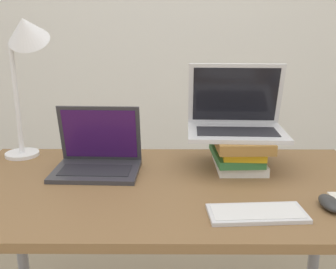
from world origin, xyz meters
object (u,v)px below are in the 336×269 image
object	(u,v)px
laptop_left	(98,158)
wireless_keyboard	(257,213)
book_stack	(239,151)
mouse	(330,203)
desk_lamp	(25,47)
laptop_on_books	(236,120)

from	to	relation	value
laptop_left	wireless_keyboard	size ratio (longest dim) A/B	1.12
book_stack	mouse	size ratio (longest dim) A/B	2.65
laptop_left	book_stack	xyz separation A→B (m)	(0.55, 0.03, 0.02)
laptop_left	book_stack	distance (m)	0.55
laptop_left	mouse	size ratio (longest dim) A/B	2.91
mouse	desk_lamp	xyz separation A→B (m)	(-1.05, 0.46, 0.44)
laptop_on_books	wireless_keyboard	distance (m)	0.47
laptop_left	desk_lamp	distance (m)	0.52
laptop_on_books	laptop_left	bearing A→B (deg)	-173.11
book_stack	wireless_keyboard	distance (m)	0.40
wireless_keyboard	mouse	xyz separation A→B (m)	(0.23, 0.05, 0.01)
laptop_left	book_stack	size ratio (longest dim) A/B	1.10
wireless_keyboard	desk_lamp	size ratio (longest dim) A/B	0.48
book_stack	laptop_on_books	xyz separation A→B (m)	(-0.01, 0.03, 0.12)
laptop_left	desk_lamp	size ratio (longest dim) A/B	0.54
mouse	desk_lamp	distance (m)	1.23
wireless_keyboard	laptop_left	bearing A→B (deg)	145.43
wireless_keyboard	mouse	size ratio (longest dim) A/B	2.60
book_stack	laptop_on_books	world-z (taller)	laptop_on_books
wireless_keyboard	mouse	distance (m)	0.24
laptop_on_books	wireless_keyboard	world-z (taller)	laptop_on_books
mouse	desk_lamp	bearing A→B (deg)	156.54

